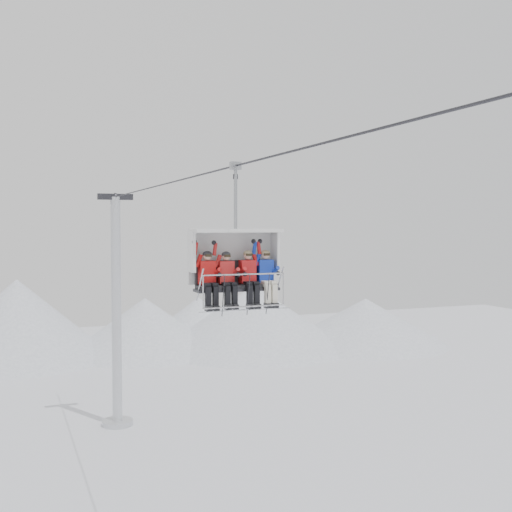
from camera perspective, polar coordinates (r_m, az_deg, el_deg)
name	(u,v)px	position (r m, az deg, el deg)	size (l,w,h in m)	color
ridgeline	(60,328)	(58.18, -17.02, -6.11)	(72.00, 21.00, 7.00)	white
lift_tower_right	(117,327)	(38.23, -12.29, -6.17)	(2.00, 1.80, 13.48)	silver
haul_cable	(256,160)	(16.53, 0.00, 8.49)	(0.06, 0.06, 50.00)	#2A2A2F
chairlift_carrier	(234,259)	(18.04, -1.96, -0.24)	(2.53, 1.17, 3.98)	black
skier_far_left	(208,277)	(17.51, -4.27, -1.89)	(0.43, 1.69, 1.71)	#B81312
skier_center_left	(227,277)	(17.68, -2.59, -1.87)	(0.42, 1.69, 1.68)	red
skier_center_right	(249,276)	(17.90, -0.64, -1.78)	(0.43, 1.69, 1.71)	red
skier_far_right	(266,275)	(18.10, 0.93, -1.73)	(0.43, 1.69, 1.71)	#1533AF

